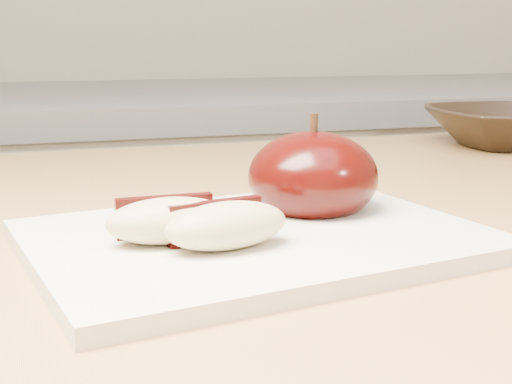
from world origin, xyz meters
name	(u,v)px	position (x,y,z in m)	size (l,w,h in m)	color
back_cabinet	(126,348)	(0.00, 1.20, 0.47)	(2.40, 0.62, 0.94)	silver
cutting_board	(256,239)	(-0.01, 0.38, 0.91)	(0.27, 0.20, 0.01)	silver
apple_half	(313,177)	(0.05, 0.43, 0.93)	(0.12, 0.12, 0.08)	black
apple_wedge_a	(169,220)	(-0.06, 0.37, 0.92)	(0.08, 0.04, 0.03)	tan
apple_wedge_b	(225,225)	(-0.03, 0.35, 0.92)	(0.08, 0.05, 0.03)	tan
bowl	(510,127)	(0.41, 0.70, 0.92)	(0.19, 0.19, 0.05)	black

